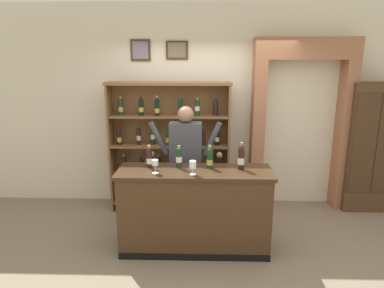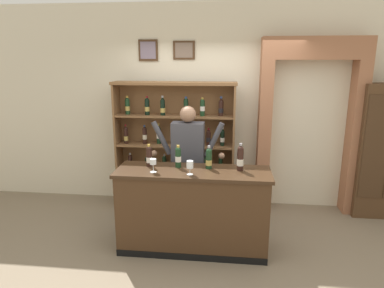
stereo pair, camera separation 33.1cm
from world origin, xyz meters
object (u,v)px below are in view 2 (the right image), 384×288
Objects in this scene: tasting_bottle_riserva at (240,158)px; wine_glass_spare at (153,162)px; tasting_bottle_bianco at (209,158)px; tasting_bottle_vin_santo at (178,157)px; shopkeeper at (188,154)px; wine_glass_center at (190,165)px; tasting_bottle_rosso at (149,156)px; tasting_counter at (193,210)px; side_cabinet at (381,151)px; wine_shelf at (175,144)px.

tasting_bottle_riserva is 2.05× the size of wine_glass_spare.
tasting_bottle_vin_santo is at bearing 179.28° from tasting_bottle_bianco.
wine_glass_center is at bearing -81.19° from shopkeeper.
tasting_bottle_rosso is 0.72m from tasting_bottle_bianco.
wine_glass_center is at bearing -4.97° from wine_glass_spare.
tasting_bottle_bianco is (0.36, -0.00, -0.01)m from tasting_bottle_vin_santo.
tasting_bottle_riserva is (0.73, -0.04, 0.02)m from tasting_bottle_vin_santo.
wine_glass_center is at bearing -96.37° from tasting_counter.
tasting_bottle_riserva reaches higher than tasting_bottle_bianco.
shopkeeper is 6.16× the size of tasting_bottle_rosso.
wine_glass_center is (0.42, -0.04, -0.00)m from wine_glass_spare.
side_cabinet is 7.16× the size of tasting_bottle_vin_santo.
wine_glass_center is (0.11, -0.72, 0.07)m from shopkeeper.
side_cabinet is 2.68m from tasting_bottle_bianco.
tasting_bottle_vin_santo is at bearing -78.94° from wine_shelf.
tasting_bottle_riserva reaches higher than tasting_counter.
side_cabinet is 3.34m from tasting_bottle_rosso.
tasting_bottle_riserva is 2.02× the size of wine_glass_center.
shopkeeper reaches higher than tasting_bottle_rosso.
shopkeeper is at bearing 98.81° from wine_glass_center.
tasting_bottle_bianco reaches higher than wine_glass_center.
wine_glass_center is at bearing -158.92° from tasting_bottle_riserva.
wine_shelf is 12.10× the size of wine_glass_center.
wine_glass_center is (0.52, -0.26, -0.01)m from tasting_bottle_rosso.
wine_glass_spare is at bearing -165.04° from tasting_counter.
tasting_counter is 0.65m from tasting_bottle_bianco.
side_cabinet reaches higher than tasting_counter.
wine_shelf is at bearing 113.66° from shopkeeper.
wine_shelf reaches higher than side_cabinet.
tasting_bottle_bianco is at bearing -0.72° from tasting_bottle_vin_santo.
wine_shelf reaches higher than shopkeeper.
tasting_bottle_rosso is 0.58m from wine_glass_center.
wine_shelf is 1.24m from tasting_bottle_bianco.
tasting_bottle_bianco is at bearing -62.08° from wine_shelf.
tasting_bottle_rosso reaches higher than wine_glass_spare.
tasting_bottle_rosso is (-0.14, -1.08, 0.12)m from wine_shelf.
tasting_bottle_riserva is at bearing -3.12° from tasting_bottle_vin_santo.
wine_shelf is 1.47m from tasting_bottle_riserva.
wine_glass_center is (-2.60, -1.42, 0.15)m from side_cabinet.
wine_shelf is at bearing -178.45° from side_cabinet.
tasting_bottle_riserva reaches higher than wine_glass_center.
wine_shelf reaches higher than tasting_bottle_rosso.
tasting_bottle_rosso is 1.72× the size of wine_glass_spare.
wine_shelf is 2.99m from side_cabinet.
wine_shelf reaches higher than wine_glass_spare.
wine_glass_center is at bearing -26.18° from tasting_bottle_rosso.
tasting_bottle_vin_santo is (-2.77, -1.16, 0.16)m from side_cabinet.
shopkeeper is 0.73m from wine_glass_center.
wine_glass_spare is at bearing -65.96° from tasting_bottle_rosso.
wine_shelf is 12.27× the size of wine_glass_spare.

